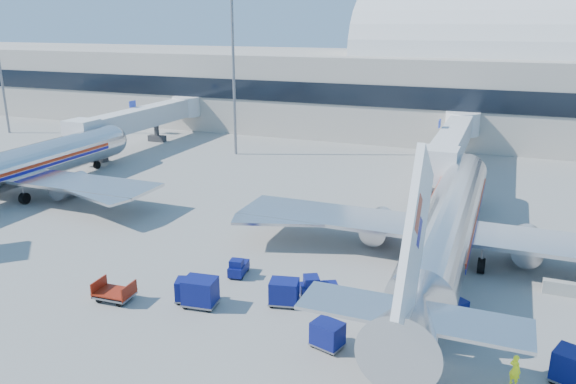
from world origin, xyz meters
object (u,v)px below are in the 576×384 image
at_px(airliner_mid, 9,170).
at_px(cart_train_b, 200,292).
at_px(cart_solo_far, 575,368).
at_px(ramp_worker, 515,370).
at_px(tug_right, 463,315).
at_px(airliner_main, 448,224).
at_px(cart_solo_near, 328,334).
at_px(jetbridge_mid, 146,117).
at_px(tug_left, 238,267).
at_px(cart_train_a, 284,292).
at_px(cart_train_c, 189,290).
at_px(barrier_near, 568,289).
at_px(cart_open_red, 115,294).
at_px(mast_west, 233,39).
at_px(tug_lead, 318,288).
at_px(jetbridge_near, 454,139).

bearing_deg(airliner_mid, cart_train_b, -23.42).
bearing_deg(cart_solo_far, ramp_worker, -136.87).
bearing_deg(cart_train_b, tug_right, 6.32).
relative_size(airliner_main, cart_solo_near, 18.85).
xyz_separation_m(cart_train_b, cart_solo_far, (20.82, -0.19, -0.04)).
height_order(jetbridge_mid, ramp_worker, jetbridge_mid).
bearing_deg(tug_left, cart_train_a, -129.62).
relative_size(airliner_main, cart_train_c, 18.46).
xyz_separation_m(barrier_near, cart_solo_near, (-12.53, -11.44, 0.34)).
bearing_deg(cart_open_red, tug_right, 10.53).
distance_m(jetbridge_mid, cart_train_c, 49.00).
relative_size(tug_right, cart_train_b, 1.04).
height_order(mast_west, tug_right, mast_west).
relative_size(jetbridge_mid, tug_left, 12.90).
xyz_separation_m(airliner_mid, barrier_near, (50.00, -2.51, -2.48)).
distance_m(tug_lead, cart_train_b, 7.37).
bearing_deg(jetbridge_mid, tug_left, -47.30).
xyz_separation_m(airliner_main, ramp_worker, (4.89, -13.73, -2.11)).
bearing_deg(mast_west, cart_solo_near, -57.15).
xyz_separation_m(mast_west, cart_open_red, (11.34, -39.33, -14.34)).
distance_m(tug_left, cart_train_b, 4.83).
xyz_separation_m(airliner_mid, cart_solo_far, (49.56, -12.64, -1.99)).
bearing_deg(ramp_worker, cart_solo_far, -121.25).
xyz_separation_m(cart_train_b, cart_train_c, (-0.97, 0.27, -0.19)).
bearing_deg(jetbridge_mid, airliner_main, -30.64).
bearing_deg(cart_open_red, tug_lead, 19.81).
bearing_deg(barrier_near, tug_lead, -156.91).
distance_m(airliner_main, airliner_mid, 42.00).
height_order(airliner_main, jetbridge_mid, airliner_main).
distance_m(mast_west, tug_left, 39.83).
distance_m(tug_right, cart_solo_far, 6.71).
bearing_deg(cart_solo_far, cart_train_b, -159.58).
relative_size(cart_train_a, cart_open_red, 0.87).
bearing_deg(cart_train_b, jetbridge_mid, 121.69).
height_order(mast_west, cart_open_red, mast_west).
xyz_separation_m(airliner_main, mast_west, (-30.00, 25.49, 11.87)).
bearing_deg(airliner_main, cart_solo_far, -59.12).
relative_size(mast_west, cart_solo_near, 11.44).
distance_m(airliner_mid, cart_train_b, 31.38).
relative_size(airliner_main, ramp_worker, 22.78).
bearing_deg(airliner_mid, mast_west, 64.79).
height_order(airliner_main, cart_train_a, airliner_main).
height_order(jetbridge_near, jetbridge_mid, same).
bearing_deg(barrier_near, jetbridge_mid, 151.20).
distance_m(tug_right, ramp_worker, 5.69).
xyz_separation_m(jetbridge_mid, barrier_near, (52.40, -28.81, -3.48)).
bearing_deg(airliner_main, tug_lead, -127.76).
bearing_deg(cart_train_c, ramp_worker, -24.33).
height_order(cart_train_c, cart_open_red, cart_train_c).
height_order(cart_train_a, cart_open_red, cart_train_a).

